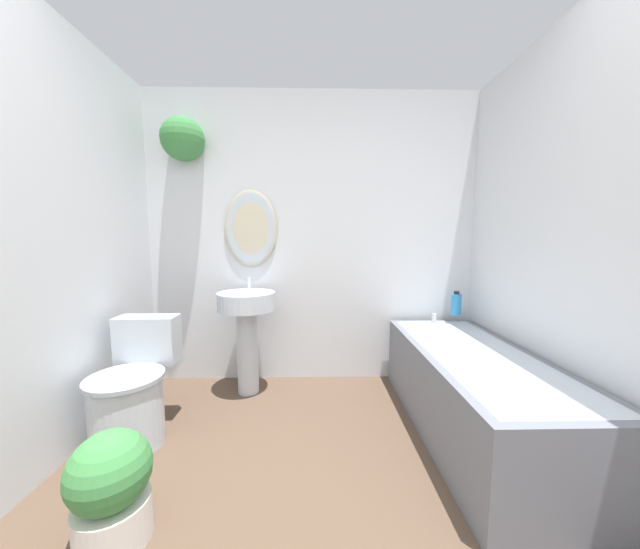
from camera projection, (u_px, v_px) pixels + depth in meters
wall_back at (301, 232)px, 2.69m from camera, size 2.82×0.33×2.40m
wall_left at (24, 240)px, 1.53m from camera, size 0.06×2.37×2.40m
wall_right at (589, 240)px, 1.59m from camera, size 0.06×2.37×2.40m
toilet at (132, 393)px, 1.91m from camera, size 0.42×0.57×0.70m
pedestal_sink at (246, 322)px, 2.48m from camera, size 0.44×0.44×0.90m
bathtub at (474, 391)px, 1.97m from camera, size 0.68×1.57×0.60m
shampoo_bottle at (456, 304)px, 2.59m from camera, size 0.08×0.08×0.19m
potted_plant at (110, 487)px, 1.26m from camera, size 0.31×0.31×0.45m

